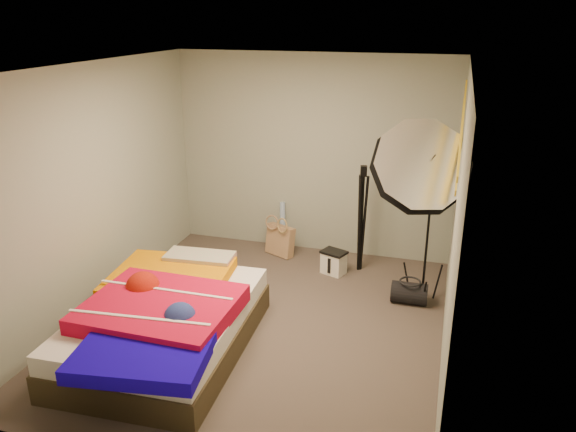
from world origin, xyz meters
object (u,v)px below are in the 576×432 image
at_px(duffel_bag, 409,293).
at_px(photo_umbrella, 420,169).
at_px(camera_case, 334,263).
at_px(bed, 165,321).
at_px(camera_tripod, 362,212).
at_px(tote_bag, 280,240).
at_px(wrapping_roll, 283,226).

bearing_deg(duffel_bag, photo_umbrella, -87.07).
height_order(camera_case, bed, bed).
bearing_deg(photo_umbrella, duffel_bag, 93.82).
bearing_deg(camera_tripod, tote_bag, 171.94).
bearing_deg(photo_umbrella, tote_bag, 153.46).
xyz_separation_m(tote_bag, bed, (-0.36, -2.36, 0.10)).
distance_m(wrapping_roll, camera_tripod, 1.22).
bearing_deg(duffel_bag, camera_tripod, 133.24).
xyz_separation_m(camera_case, bed, (-1.13, -2.01, 0.16)).
bearing_deg(tote_bag, camera_tripod, 16.35).
height_order(wrapping_roll, bed, wrapping_roll).
xyz_separation_m(tote_bag, wrapping_roll, (-0.03, 0.21, 0.12)).
bearing_deg(duffel_bag, wrapping_roll, 148.23).
bearing_deg(camera_case, tote_bag, 176.95).
height_order(bed, photo_umbrella, photo_umbrella).
distance_m(wrapping_roll, bed, 2.59).
distance_m(tote_bag, camera_tripod, 1.19).
bearing_deg(wrapping_roll, photo_umbrella, -31.53).
bearing_deg(photo_umbrella, camera_tripod, 133.05).
bearing_deg(bed, photo_umbrella, 36.15).
bearing_deg(photo_umbrella, bed, -143.85).
height_order(wrapping_roll, photo_umbrella, photo_umbrella).
relative_size(duffel_bag, bed, 0.17).
bearing_deg(wrapping_roll, bed, -97.19).
distance_m(tote_bag, duffel_bag, 1.89).
bearing_deg(wrapping_roll, duffel_bag, -30.88).
bearing_deg(camera_tripod, camera_case, -144.33).
height_order(camera_case, camera_tripod, camera_tripod).
distance_m(duffel_bag, bed, 2.58).
distance_m(camera_case, camera_tripod, 0.70).
bearing_deg(duffel_bag, tote_bag, 153.30).
bearing_deg(camera_case, camera_tripod, 56.67).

